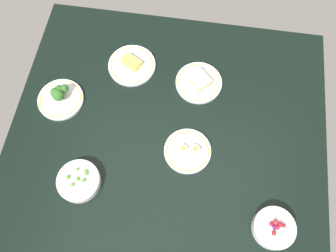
% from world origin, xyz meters
% --- Properties ---
extents(dining_table, '(1.24, 1.09, 0.04)m').
position_xyz_m(dining_table, '(0.00, 0.00, 0.02)').
color(dining_table, black).
rests_on(dining_table, ground).
extents(plate_sandwich, '(0.19, 0.19, 0.05)m').
position_xyz_m(plate_sandwich, '(0.10, 0.22, 0.05)').
color(plate_sandwich, silver).
rests_on(plate_sandwich, dining_table).
extents(bowl_peas, '(0.16, 0.16, 0.05)m').
position_xyz_m(bowl_peas, '(-0.29, -0.26, 0.06)').
color(bowl_peas, silver).
rests_on(bowl_peas, dining_table).
extents(plate_cheese, '(0.20, 0.20, 0.05)m').
position_xyz_m(plate_cheese, '(-0.19, 0.26, 0.05)').
color(plate_cheese, silver).
rests_on(plate_cheese, dining_table).
extents(bowl_berries, '(0.15, 0.15, 0.06)m').
position_xyz_m(bowl_berries, '(0.42, -0.33, 0.07)').
color(bowl_berries, silver).
rests_on(bowl_berries, dining_table).
extents(plate_broccoli, '(0.19, 0.19, 0.08)m').
position_xyz_m(plate_broccoli, '(-0.45, 0.06, 0.06)').
color(plate_broccoli, silver).
rests_on(plate_broccoli, dining_table).
extents(plate_eggs, '(0.18, 0.18, 0.05)m').
position_xyz_m(plate_eggs, '(0.09, -0.09, 0.05)').
color(plate_eggs, silver).
rests_on(plate_eggs, dining_table).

